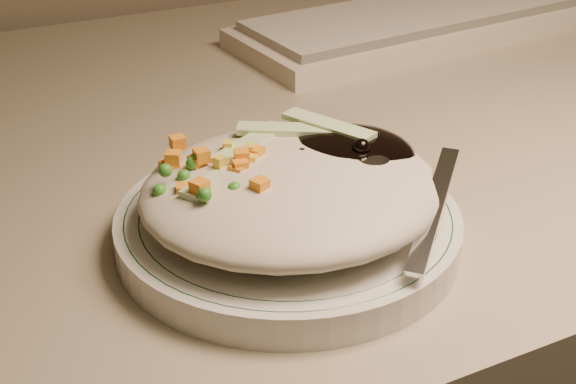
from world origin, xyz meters
name	(u,v)px	position (x,y,z in m)	size (l,w,h in m)	color
desk	(263,300)	(0.00, 1.38, 0.54)	(1.40, 0.70, 0.74)	gray
plate	(288,227)	(-0.07, 1.19, 0.75)	(0.22, 0.22, 0.02)	silver
plate_rim	(288,214)	(-0.07, 1.19, 0.76)	(0.21, 0.21, 0.00)	#144723
meal	(295,183)	(-0.07, 1.18, 0.78)	(0.21, 0.19, 0.05)	#B9B096
keyboard	(422,22)	(0.26, 1.51, 0.75)	(0.44, 0.19, 0.03)	beige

